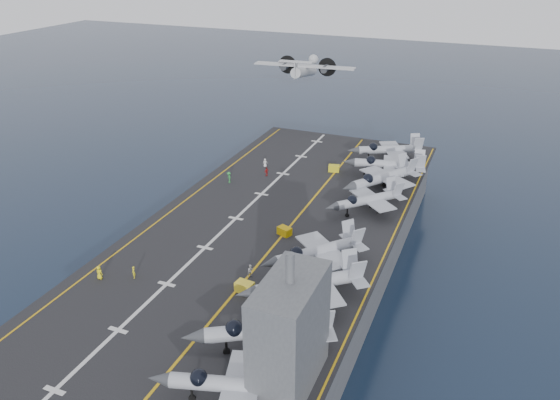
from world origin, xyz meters
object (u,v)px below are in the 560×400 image
at_px(fighter_jet_0, 233,383).
at_px(tow_cart_a, 245,287).
at_px(island_superstructure, 290,322).
at_px(transport_plane, 304,72).

height_order(fighter_jet_0, tow_cart_a, fighter_jet_0).
bearing_deg(fighter_jet_0, tow_cart_a, 112.42).
height_order(island_superstructure, transport_plane, island_superstructure).
height_order(island_superstructure, fighter_jet_0, island_superstructure).
distance_m(island_superstructure, transport_plane, 90.75).
relative_size(tow_cart_a, transport_plane, 0.09).
height_order(fighter_jet_0, transport_plane, transport_plane).
relative_size(fighter_jet_0, tow_cart_a, 6.93).
distance_m(fighter_jet_0, transport_plane, 94.41).
relative_size(island_superstructure, transport_plane, 0.58).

